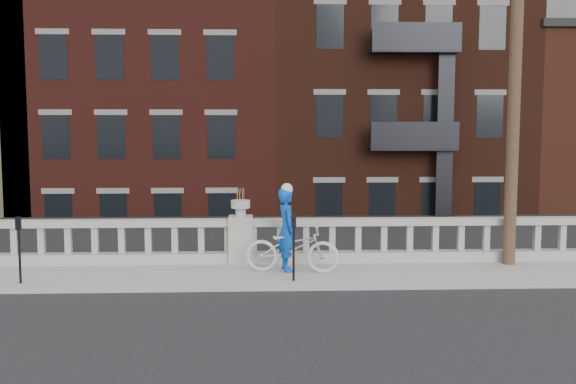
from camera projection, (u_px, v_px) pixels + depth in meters
name	position (u px, v px, depth m)	size (l,w,h in m)	color
ground	(234.00, 320.00, 11.03)	(120.00, 120.00, 0.00)	black
sidewalk	(240.00, 275.00, 14.00)	(32.00, 2.20, 0.15)	gray
balustrade	(241.00, 242.00, 14.89)	(28.00, 0.34, 1.03)	gray
planter_pedestal	(241.00, 234.00, 14.87)	(0.55, 0.55, 1.76)	gray
lower_level	(263.00, 140.00, 33.70)	(80.00, 44.00, 20.80)	#605E59
utility_pole	(516.00, 40.00, 14.33)	(1.60, 0.28, 10.00)	#422D1E
parking_meter_b	(19.00, 242.00, 12.89)	(0.10, 0.09, 1.36)	black
parking_meter_c	(294.00, 240.00, 13.11)	(0.10, 0.09, 1.36)	black
bicycle	(292.00, 248.00, 13.96)	(0.71, 2.04, 1.07)	silver
cyclist	(287.00, 230.00, 14.04)	(0.67, 0.44, 1.83)	#0C47B6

